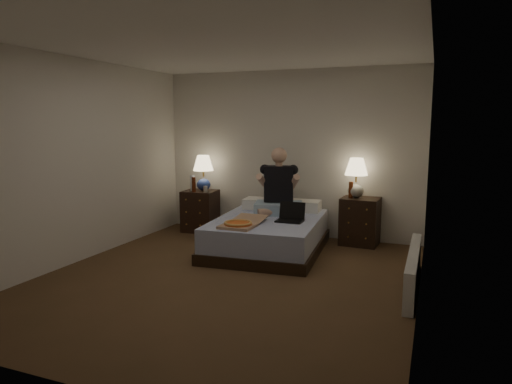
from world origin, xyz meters
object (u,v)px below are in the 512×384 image
at_px(beer_bottle_right, 351,190).
at_px(radiator, 413,269).
at_px(pizza_box, 238,224).
at_px(bed, 268,235).
at_px(water_bottle, 192,183).
at_px(lamp_left, 203,173).
at_px(lamp_right, 356,178).
at_px(beer_bottle_left, 194,185).
at_px(soda_can, 205,189).
at_px(laptop, 290,213).
at_px(nightstand_left, 200,211).
at_px(nightstand_right, 360,221).
at_px(person, 279,181).

bearing_deg(beer_bottle_right, radiator, -58.50).
height_order(beer_bottle_right, pizza_box, beer_bottle_right).
bearing_deg(bed, water_bottle, 152.36).
xyz_separation_m(lamp_left, pizza_box, (1.20, -1.36, -0.45)).
relative_size(lamp_left, lamp_right, 1.00).
bearing_deg(beer_bottle_left, lamp_left, 68.42).
distance_m(beer_bottle_left, radiator, 3.62).
xyz_separation_m(soda_can, laptop, (1.57, -0.66, -0.14)).
bearing_deg(nightstand_left, nightstand_right, -1.23).
bearing_deg(water_bottle, person, -10.39).
distance_m(person, pizza_box, 1.09).
xyz_separation_m(water_bottle, laptop, (1.84, -0.73, -0.21)).
height_order(nightstand_left, radiator, nightstand_left).
distance_m(water_bottle, beer_bottle_left, 0.12).
height_order(nightstand_right, beer_bottle_right, beer_bottle_right).
bearing_deg(beer_bottle_left, soda_can, 5.83).
height_order(bed, person, person).
bearing_deg(lamp_right, soda_can, -173.91).
distance_m(nightstand_left, lamp_left, 0.61).
height_order(bed, lamp_left, lamp_left).
relative_size(nightstand_left, lamp_left, 1.16).
height_order(soda_can, person, person).
xyz_separation_m(water_bottle, person, (1.53, -0.28, 0.13)).
distance_m(lamp_right, laptop, 1.20).
bearing_deg(person, beer_bottle_right, 7.54).
bearing_deg(beer_bottle_right, lamp_left, -179.73).
bearing_deg(radiator, beer_bottle_right, 121.50).
distance_m(soda_can, person, 1.30).
height_order(lamp_right, radiator, lamp_right).
height_order(soda_can, pizza_box, soda_can).
distance_m(soda_can, beer_bottle_left, 0.20).
bearing_deg(person, nightstand_right, 7.96).
relative_size(water_bottle, soda_can, 2.50).
bearing_deg(laptop, lamp_right, 51.47).
distance_m(lamp_left, pizza_box, 1.87).
distance_m(water_bottle, laptop, 1.99).
xyz_separation_m(beer_bottle_left, pizza_box, (1.27, -1.18, -0.28)).
relative_size(beer_bottle_left, pizza_box, 0.30).
xyz_separation_m(bed, laptop, (0.33, -0.09, 0.34)).
bearing_deg(radiator, beer_bottle_left, 158.39).
bearing_deg(nightstand_right, radiator, -60.32).
height_order(nightstand_left, pizza_box, nightstand_left).
height_order(person, laptop, person).
relative_size(bed, person, 1.92).
bearing_deg(beer_bottle_left, nightstand_left, 80.32).
bearing_deg(nightstand_left, pizza_box, -50.64).
bearing_deg(water_bottle, beer_bottle_left, -51.29).
relative_size(bed, beer_bottle_left, 7.75).
distance_m(person, radiator, 2.30).
xyz_separation_m(beer_bottle_left, person, (1.45, -0.19, 0.14)).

